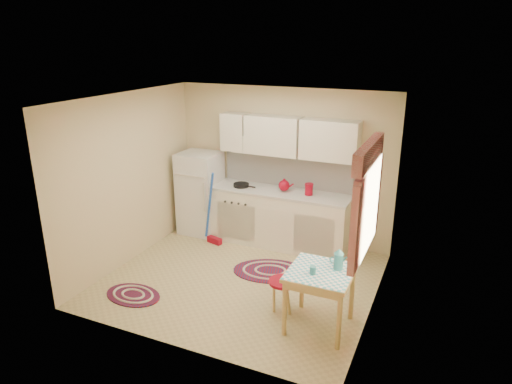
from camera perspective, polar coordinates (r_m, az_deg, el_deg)
room_shell at (r=6.03m, az=0.24°, el=3.19°), size 3.64×3.60×2.52m
fridge at (r=7.82m, az=-6.97°, el=-0.14°), size 0.65×0.60×1.40m
broom at (r=7.36m, az=-5.33°, el=-2.14°), size 0.30×0.19×1.20m
base_cabinets at (r=7.37m, az=2.88°, el=-3.38°), size 2.25×0.60×0.88m
countertop at (r=7.21m, az=2.94°, el=0.00°), size 2.27×0.62×0.04m
frying_pan at (r=7.39m, az=-1.86°, el=0.87°), size 0.28×0.28×0.05m
red_kettle at (r=7.14m, az=3.52°, el=0.82°), size 0.25×0.24×0.20m
red_canister at (r=7.03m, az=6.63°, el=0.26°), size 0.15×0.15×0.16m
table at (r=5.43m, az=7.91°, el=-13.15°), size 0.72×0.72×0.72m
stool at (r=5.75m, az=3.38°, el=-12.80°), size 0.37×0.37×0.42m
coffee_pot at (r=5.26m, az=10.29°, el=-8.25°), size 0.14×0.12×0.27m
mug at (r=5.16m, az=7.11°, el=-9.70°), size 0.09×0.09×0.10m
rug_center at (r=6.70m, az=1.81°, el=-9.83°), size 1.25×1.00×0.02m
rug_left at (r=6.34m, az=-15.10°, el=-12.32°), size 0.82×0.57×0.02m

